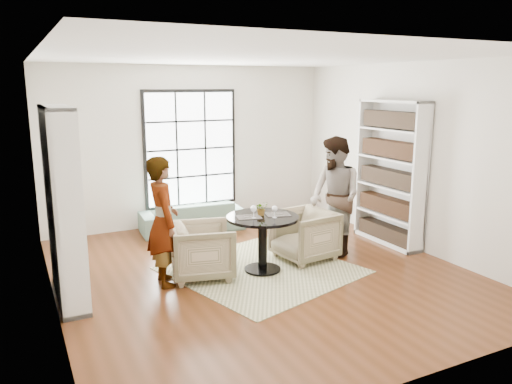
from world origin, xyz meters
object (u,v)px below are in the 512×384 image
armchair_left (203,250)px  sofa (192,216)px  armchair_right (304,235)px  person_left (163,221)px  wine_glass_left (254,209)px  wine_glass_right (275,209)px  person_right (335,197)px  flower_centerpiece (261,208)px  pedestal_table (263,232)px

armchair_left → sofa: bearing=-2.0°
armchair_right → person_left: person_left is taller
sofa → armchair_right: 2.46m
armchair_left → person_left: person_left is taller
wine_glass_left → wine_glass_right: 0.29m
armchair_left → person_right: 2.27m
sofa → flower_centerpiece: bearing=99.4°
sofa → person_right: size_ratio=1.00×
armchair_right → person_left: (-2.20, 0.01, 0.49)m
armchair_left → wine_glass_right: wine_glass_right is taller
person_right → wine_glass_left: person_right is taller
armchair_left → wine_glass_left: wine_glass_left is taller
armchair_left → person_left: 0.73m
sofa → armchair_left: (-0.62, -2.23, 0.11)m
pedestal_table → armchair_right: bearing=11.8°
armchair_right → wine_glass_right: wine_glass_right is taller
armchair_right → person_right: 0.78m
wine_glass_left → person_right: bearing=8.4°
pedestal_table → sofa: (-0.22, 2.40, -0.32)m
wine_glass_left → flower_centerpiece: 0.21m
person_right → wine_glass_left: size_ratio=10.10×
sofa → person_right: (1.58, -2.24, 0.66)m
person_left → wine_glass_right: person_left is taller
armchair_right → wine_glass_left: size_ratio=4.57×
pedestal_table → armchair_left: pedestal_table is taller
armchair_right → wine_glass_right: bearing=-72.4°
armchair_right → wine_glass_left: 1.15m
pedestal_table → person_right: bearing=7.1°
pedestal_table → wine_glass_left: (-0.17, -0.06, 0.36)m
pedestal_table → person_right: person_right is taller
pedestal_table → wine_glass_left: 0.40m
person_left → flower_centerpiece: size_ratio=8.60×
armchair_right → flower_centerpiece: flower_centerpiece is taller
armchair_left → wine_glass_left: bearing=-95.6°
pedestal_table → flower_centerpiece: 0.33m
pedestal_table → sofa: bearing=95.3°
sofa → person_left: size_ratio=1.07×
person_left → person_right: person_right is taller
sofa → armchair_right: size_ratio=2.21×
sofa → wine_glass_right: wine_glass_right is taller
sofa → flower_centerpiece: size_ratio=9.23×
person_right → wine_glass_right: person_right is taller
sofa → wine_glass_left: (0.06, -2.46, 0.68)m
armchair_left → wine_glass_right: 1.15m
person_right → person_left: bearing=-89.9°
wine_glass_left → armchair_right: bearing=13.1°
person_right → wine_glass_left: (-1.52, -0.23, 0.02)m
sofa → person_right: bearing=128.9°
armchair_right → person_right: bearing=83.0°
wine_glass_right → wine_glass_left: bearing=161.5°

